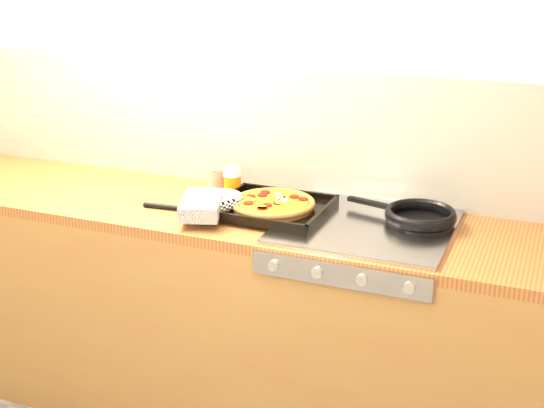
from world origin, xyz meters
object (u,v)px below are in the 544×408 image
at_px(pizza_on_tray, 254,204).
at_px(juice_glass, 232,182).
at_px(frying_pan, 419,216).
at_px(tomato_can, 216,181).

height_order(pizza_on_tray, juice_glass, juice_glass).
bearing_deg(frying_pan, tomato_can, 175.46).
relative_size(pizza_on_tray, frying_pan, 1.20).
bearing_deg(frying_pan, juice_glass, 176.96).
height_order(tomato_can, juice_glass, juice_glass).
relative_size(tomato_can, juice_glass, 0.86).
relative_size(pizza_on_tray, juice_glass, 4.42).
bearing_deg(pizza_on_tray, tomato_can, 142.80).
bearing_deg(juice_glass, pizza_on_tray, -44.53).
height_order(pizza_on_tray, frying_pan, pizza_on_tray).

